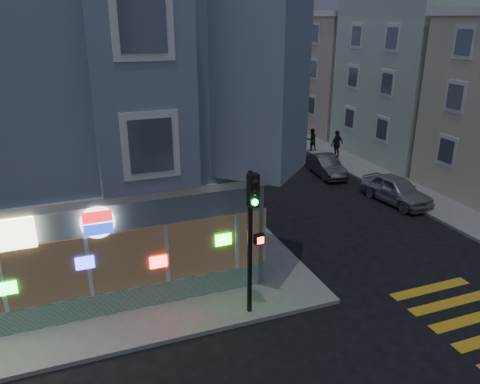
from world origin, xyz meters
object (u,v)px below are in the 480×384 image
parked_car_a (396,190)px  traffic_signal (252,221)px  pedestrian_a (312,139)px  utility_pole (291,76)px  parked_car_c (264,132)px  fire_hydrant (401,185)px  street_tree_far (233,70)px  parked_car_b (326,166)px  pedestrian_b (337,144)px  street_tree_near (263,78)px  parked_car_d (249,120)px

parked_car_a → traffic_signal: size_ratio=0.86×
pedestrian_a → utility_pole: bearing=-99.1°
parked_car_c → traffic_signal: bearing=-107.7°
fire_hydrant → utility_pole: bearing=88.9°
parked_car_c → pedestrian_a: bearing=-59.0°
utility_pole → street_tree_far: 14.03m
utility_pole → parked_car_c: 4.89m
street_tree_far → parked_car_c: (-2.76, -14.75, -3.23)m
utility_pole → parked_car_c: size_ratio=1.86×
parked_car_b → parked_car_c: size_ratio=0.76×
parked_car_c → pedestrian_b: bearing=-62.0°
parked_car_c → utility_pole: bearing=23.1°
parked_car_a → parked_car_b: parked_car_a is taller
utility_pole → parked_car_b: bearing=-103.7°
parked_car_b → fire_hydrant: bearing=-58.0°
street_tree_near → parked_car_d: street_tree_near is taller
street_tree_near → utility_pole: bearing=-91.9°
street_tree_far → pedestrian_b: bearing=-90.7°
parked_car_c → street_tree_far: bearing=86.3°
parked_car_b → traffic_signal: traffic_signal is taller
parked_car_b → parked_car_d: 14.28m
utility_pole → pedestrian_b: size_ratio=4.77×
utility_pole → street_tree_far: bearing=89.2°
street_tree_near → fire_hydrant: street_tree_near is taller
parked_car_c → parked_car_d: 5.27m
parked_car_d → fire_hydrant: 18.69m
street_tree_near → traffic_signal: street_tree_near is taller
utility_pole → street_tree_near: 6.06m
parked_car_d → parked_car_a: bearing=-89.8°
utility_pole → pedestrian_b: (-0.06, -7.22, -3.70)m
parked_car_b → parked_car_a: bearing=-71.9°
parked_car_d → pedestrian_b: bearing=-83.0°
street_tree_far → fire_hydrant: (-0.48, -28.19, -3.40)m
street_tree_far → traffic_signal: size_ratio=1.12×
street_tree_far → parked_car_a: bearing=-93.0°
pedestrian_b → fire_hydrant: bearing=71.3°
parked_car_b → fire_hydrant: parked_car_b is taller
pedestrian_a → street_tree_far: bearing=-93.7°
utility_pole → pedestrian_a: 6.28m
parked_car_c → fire_hydrant: 13.63m
parked_car_b → pedestrian_a: bearing=77.1°
street_tree_far → fire_hydrant: 28.39m
parked_car_a → parked_car_b: (-1.10, 5.20, -0.09)m
fire_hydrant → street_tree_far: bearing=89.0°
fire_hydrant → parked_car_c: bearing=99.6°
street_tree_near → pedestrian_b: (-0.26, -13.22, -2.84)m
street_tree_far → pedestrian_a: size_ratio=3.34×
pedestrian_b → parked_car_c: (-2.50, 6.47, -0.39)m
pedestrian_b → parked_car_b: (-2.34, -2.59, -0.49)m
utility_pole → pedestrian_a: (-0.70, -4.91, -3.85)m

